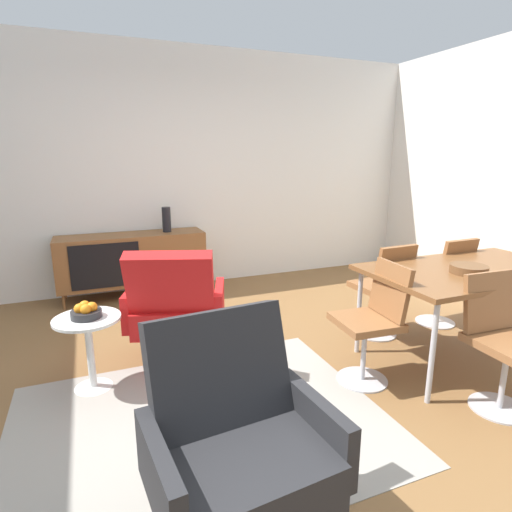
{
  "coord_description": "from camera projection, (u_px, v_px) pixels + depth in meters",
  "views": [
    {
      "loc": [
        -1.01,
        -2.45,
        1.57
      ],
      "look_at": [
        0.13,
        0.34,
        0.85
      ],
      "focal_mm": 29.21,
      "sensor_mm": 36.0,
      "label": 1
    }
  ],
  "objects": [
    {
      "name": "dining_table",
      "position": [
        471.0,
        273.0,
        3.18
      ],
      "size": [
        1.6,
        0.9,
        0.74
      ],
      "color": "brown",
      "rests_on": "ground_plane"
    },
    {
      "name": "wooden_bowl_on_table",
      "position": [
        469.0,
        269.0,
        3.02
      ],
      "size": [
        0.26,
        0.26,
        0.06
      ],
      "primitive_type": "cylinder",
      "color": "brown",
      "rests_on": "dining_table"
    },
    {
      "name": "ground_plane",
      "position": [
        257.0,
        384.0,
        2.95
      ],
      "size": [
        8.32,
        8.32,
        0.0
      ],
      "primitive_type": "plane",
      "color": "brown"
    },
    {
      "name": "lounge_chair_red",
      "position": [
        175.0,
        307.0,
        3.13
      ],
      "size": [
        0.85,
        0.82,
        0.95
      ],
      "color": "red",
      "rests_on": "ground_plane"
    },
    {
      "name": "dining_chair_near_window",
      "position": [
        374.0,
        318.0,
        2.9
      ],
      "size": [
        0.45,
        0.43,
        0.86
      ],
      "color": "brown",
      "rests_on": "ground_plane"
    },
    {
      "name": "armchair_black_shell",
      "position": [
        236.0,
        438.0,
        1.67
      ],
      "size": [
        0.76,
        0.7,
        0.95
      ],
      "color": "#262628",
      "rests_on": "ground_plane"
    },
    {
      "name": "sideboard",
      "position": [
        132.0,
        259.0,
        4.7
      ],
      "size": [
        1.6,
        0.45,
        0.72
      ],
      "color": "brown",
      "rests_on": "ground_plane"
    },
    {
      "name": "dining_chair_back_right",
      "position": [
        445.0,
        278.0,
        3.86
      ],
      "size": [
        0.41,
        0.44,
        0.86
      ],
      "color": "brown",
      "rests_on": "ground_plane"
    },
    {
      "name": "dining_chair_back_left",
      "position": [
        384.0,
        286.0,
        3.61
      ],
      "size": [
        0.42,
        0.44,
        0.86
      ],
      "color": "brown",
      "rests_on": "ground_plane"
    },
    {
      "name": "wall_back",
      "position": [
        175.0,
        170.0,
        4.96
      ],
      "size": [
        6.8,
        0.12,
        2.8
      ],
      "primitive_type": "cube",
      "color": "white",
      "rests_on": "ground_plane"
    },
    {
      "name": "area_rug",
      "position": [
        202.0,
        423.0,
        2.51
      ],
      "size": [
        2.2,
        1.7,
        0.01
      ],
      "primitive_type": "cube",
      "color": "gray",
      "rests_on": "ground_plane"
    },
    {
      "name": "dining_chair_front_left",
      "position": [
        501.0,
        337.0,
        2.6
      ],
      "size": [
        0.42,
        0.44,
        0.86
      ],
      "color": "brown",
      "rests_on": "ground_plane"
    },
    {
      "name": "vase_cobalt",
      "position": [
        166.0,
        220.0,
        4.75
      ],
      "size": [
        0.1,
        0.1,
        0.28
      ],
      "color": "black",
      "rests_on": "sideboard"
    },
    {
      "name": "side_table_round",
      "position": [
        89.0,
        345.0,
        2.83
      ],
      "size": [
        0.44,
        0.44,
        0.52
      ],
      "color": "white",
      "rests_on": "ground_plane"
    },
    {
      "name": "fruit_bowl",
      "position": [
        86.0,
        311.0,
        2.77
      ],
      "size": [
        0.2,
        0.2,
        0.11
      ],
      "color": "#262628",
      "rests_on": "side_table_round"
    }
  ]
}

